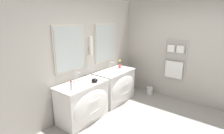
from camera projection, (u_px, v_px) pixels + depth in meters
The scene contains 11 objects.
wall_back at pixel (82, 55), 3.95m from camera, with size 5.44×0.15×2.60m.
wall_right at pixel (163, 50), 4.77m from camera, with size 0.13×3.96×2.60m.
vanity_left at pixel (84, 102), 3.69m from camera, with size 1.09×0.66×0.82m.
vanity_right at pixel (116, 86), 4.57m from camera, with size 1.09×0.66×0.82m.
faucet_left at pixel (77, 77), 3.65m from camera, with size 0.17×0.14×0.23m.
faucet_right at pixel (111, 66), 4.53m from camera, with size 0.17×0.14×0.23m.
toiletry_bottle at pixel (71, 86), 3.26m from camera, with size 0.06×0.06×0.17m.
amenity_bowl at pixel (95, 80), 3.66m from camera, with size 0.14×0.14×0.08m.
flower_vase at pixel (120, 64), 4.71m from camera, with size 0.07×0.07×0.24m.
soap_dish at pixel (116, 73), 4.23m from camera, with size 0.11×0.08×0.04m.
waste_bin at pixel (150, 90), 5.05m from camera, with size 0.18×0.18×0.20m.
Camera 1 is at (-2.64, -0.91, 2.10)m, focal length 28.00 mm.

